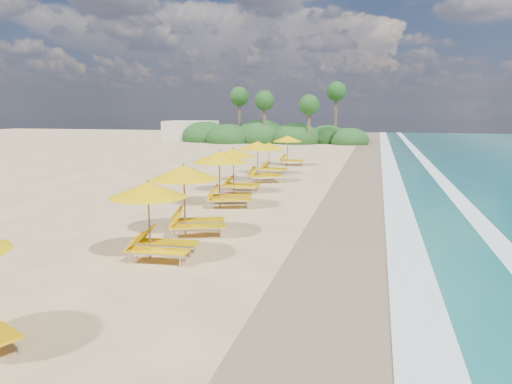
{
  "coord_description": "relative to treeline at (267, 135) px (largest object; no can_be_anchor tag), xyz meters",
  "views": [
    {
      "loc": [
        4.47,
        -17.67,
        4.33
      ],
      "look_at": [
        0.0,
        0.0,
        1.2
      ],
      "focal_mm": 33.5,
      "sensor_mm": 36.0,
      "label": 1
    }
  ],
  "objects": [
    {
      "name": "station_5",
      "position": [
        7.76,
        -42.82,
        0.45
      ],
      "size": [
        3.27,
        3.18,
        2.59
      ],
      "rotation": [
        0.0,
        0.0,
        0.3
      ],
      "color": "olive",
      "rests_on": "ground"
    },
    {
      "name": "station_6",
      "position": [
        7.23,
        -38.96,
        0.35
      ],
      "size": [
        2.66,
        2.47,
        2.4
      ],
      "rotation": [
        0.0,
        0.0,
        0.05
      ],
      "color": "olive",
      "rests_on": "ground"
    },
    {
      "name": "wet_sand",
      "position": [
        13.94,
        -45.51,
        -0.99
      ],
      "size": [
        4.0,
        160.0,
        0.01
      ],
      "primitive_type": "cube",
      "color": "#826B4D",
      "rests_on": "ground"
    },
    {
      "name": "ground",
      "position": [
        9.94,
        -45.51,
        -1.0
      ],
      "size": [
        160.0,
        160.0,
        0.0
      ],
      "primitive_type": "plane",
      "color": "#D7B97E",
      "rests_on": "ground"
    },
    {
      "name": "station_4",
      "position": [
        8.14,
        -47.83,
        0.42
      ],
      "size": [
        3.27,
        3.22,
        2.52
      ],
      "rotation": [
        0.0,
        0.0,
        0.38
      ],
      "color": "olive",
      "rests_on": "ground"
    },
    {
      "name": "station_9",
      "position": [
        7.73,
        -25.93,
        0.36
      ],
      "size": [
        3.07,
        2.99,
        2.42
      ],
      "rotation": [
        0.0,
        0.0,
        0.31
      ],
      "color": "olive",
      "rests_on": "ground"
    },
    {
      "name": "treeline",
      "position": [
        0.0,
        0.0,
        0.0
      ],
      "size": [
        25.8,
        8.8,
        9.74
      ],
      "color": "#163D14",
      "rests_on": "ground"
    },
    {
      "name": "station_3",
      "position": [
        8.19,
        -50.7,
        0.32
      ],
      "size": [
        2.65,
        2.47,
        2.35
      ],
      "rotation": [
        0.0,
        0.0,
        0.08
      ],
      "color": "olive",
      "rests_on": "ground"
    },
    {
      "name": "surf_foam",
      "position": [
        16.64,
        -45.51,
        -0.97
      ],
      "size": [
        4.0,
        160.0,
        0.01
      ],
      "color": "white",
      "rests_on": "ground"
    },
    {
      "name": "beach_building",
      "position": [
        -12.06,
        2.49,
        0.4
      ],
      "size": [
        7.0,
        5.0,
        2.8
      ],
      "primitive_type": "cube",
      "color": "beige",
      "rests_on": "ground"
    },
    {
      "name": "station_7",
      "position": [
        7.6,
        -35.07,
        0.43
      ],
      "size": [
        3.32,
        3.28,
        2.55
      ],
      "rotation": [
        0.0,
        0.0,
        0.4
      ],
      "color": "olive",
      "rests_on": "ground"
    },
    {
      "name": "station_8",
      "position": [
        7.4,
        -31.2,
        0.23
      ],
      "size": [
        2.51,
        2.36,
        2.18
      ],
      "rotation": [
        0.0,
        0.0,
        -0.11
      ],
      "color": "olive",
      "rests_on": "ground"
    }
  ]
}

